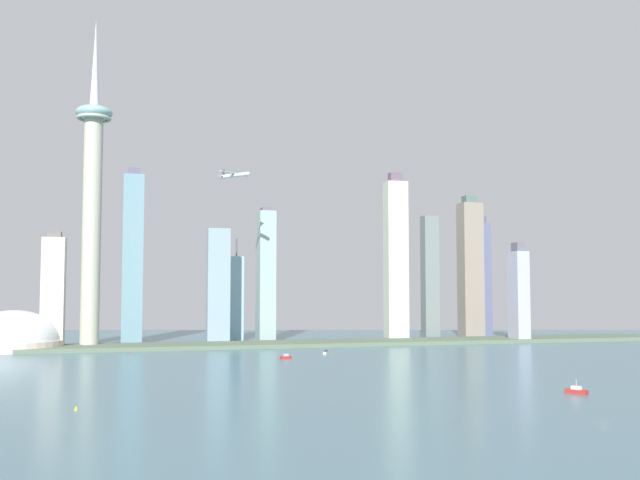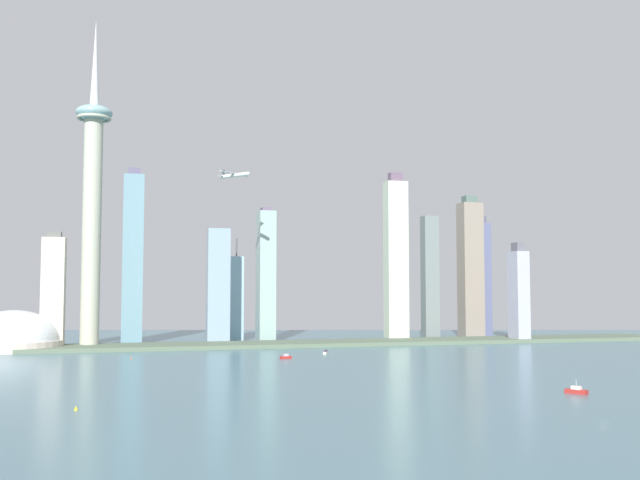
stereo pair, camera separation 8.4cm
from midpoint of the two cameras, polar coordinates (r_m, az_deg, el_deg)
ground_plane at (r=336.08m, az=21.55°, el=-13.31°), size 6000.00×6000.00×0.00m
waterfront_pier at (r=736.68m, az=0.48°, el=-8.17°), size 760.84×62.82×3.86m
observation_tower at (r=734.62m, az=-17.58°, el=3.59°), size 35.19×35.19×322.18m
stadium_dome at (r=729.47m, az=-23.15°, el=-7.38°), size 89.49×89.49×55.99m
skyscraper_0 at (r=909.49m, az=12.63°, el=-2.95°), size 17.61×23.12×146.53m
skyscraper_1 at (r=752.30m, az=-8.07°, el=-3.65°), size 22.84×17.83×119.20m
skyscraper_2 at (r=795.74m, az=6.04°, el=-1.53°), size 23.31×17.91×185.13m
skyscraper_3 at (r=727.08m, az=-20.38°, el=-3.90°), size 20.84×22.97×110.96m
skyscraper_4 at (r=877.74m, az=11.84°, el=-2.21°), size 25.24×21.77×168.32m
skyscraper_5 at (r=802.01m, az=-6.66°, el=-4.62°), size 14.18×18.33×112.61m
skyscraper_6 at (r=827.65m, az=8.71°, el=-2.95°), size 17.13×14.63×139.94m
skyscraper_7 at (r=804.59m, az=15.46°, el=-4.22°), size 14.61×22.44×106.71m
skyscraper_8 at (r=778.50m, az=-4.31°, el=-2.84°), size 17.52×27.34×144.61m
skyscraper_9 at (r=768.91m, az=-14.61°, el=-1.36°), size 20.95×13.01×182.79m
boat_0 at (r=420.97m, az=19.65°, el=-11.18°), size 10.03×12.11×7.65m
boat_1 at (r=593.78m, az=-2.72°, el=-9.23°), size 9.69×4.31×3.97m
boat_2 at (r=634.78m, az=0.46°, el=-8.90°), size 6.36×7.86×3.59m
channel_buoy_0 at (r=362.98m, az=-18.76°, el=-12.49°), size 1.75×1.75×2.04m
channel_buoy_1 at (r=611.84m, az=-14.72°, el=-9.00°), size 1.15×1.15×1.84m
airplane at (r=689.98m, az=-6.73°, el=5.14°), size 32.31×31.09×8.63m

